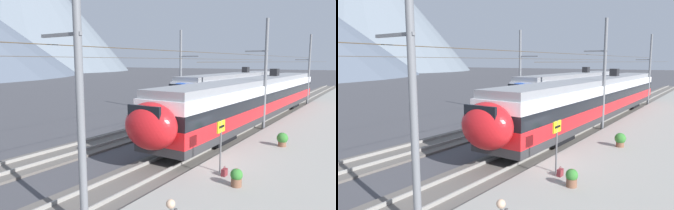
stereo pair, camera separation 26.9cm
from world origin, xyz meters
The scene contains 14 objects.
ground_plane centered at (0.00, 0.00, 0.00)m, with size 400.00×400.00×0.00m, color #424247.
platform_slab centered at (0.00, -3.82, 0.19)m, with size 120.00×6.31×0.38m, color gray.
track_near centered at (0.00, 1.18, 0.07)m, with size 120.00×3.00×0.28m.
track_far centered at (0.00, 7.08, 0.07)m, with size 120.00×3.00×0.28m.
train_near_platform centered at (12.82, 1.18, 2.23)m, with size 31.30×3.04×4.27m.
train_far_track centered at (21.76, 7.08, 2.22)m, with size 25.01×2.97×4.27m.
catenary_mast_west centered at (-7.37, -0.19, 3.78)m, with size 49.60×1.79×7.10m.
catenary_mast_mid centered at (10.14, -0.20, 4.34)m, with size 49.60×1.79×8.40m.
catenary_mast_east centered at (27.05, -0.20, 4.30)m, with size 49.60×1.79×8.41m.
catenary_mast_far_side centered at (12.98, 8.79, 4.28)m, with size 49.60×2.15×8.27m.
platform_sign centered at (-1.07, -1.90, 2.08)m, with size 0.70×0.08×2.32m.
handbag_near_sign centered at (-1.37, -2.24, 0.54)m, with size 0.32×0.18×0.44m.
potted_plant_platform_edge centered at (-2.16, -3.10, 0.77)m, with size 0.49×0.49×0.72m.
potted_plant_by_shelter centered at (4.88, -3.05, 0.83)m, with size 0.63×0.63×0.81m.
Camera 2 is at (-13.23, -7.72, 5.25)m, focal length 33.48 mm.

